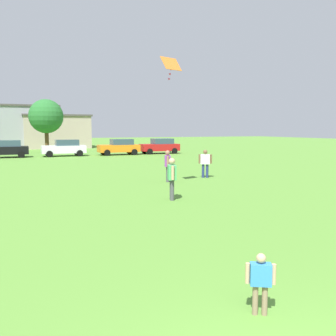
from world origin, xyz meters
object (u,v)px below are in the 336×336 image
adult_bystander (172,175)px  parked_car_white_1 (64,148)px  bystander_midfield (168,163)px  bystander_near_trees (205,161)px  parked_car_red_3 (160,146)px  parked_car_black_0 (5,149)px  parked_car_orange_2 (119,147)px  child_kite_flyer (261,279)px  tree_far_right (46,116)px  kite (171,65)px

adult_bystander → parked_car_white_1: size_ratio=0.39×
bystander_midfield → parked_car_white_1: size_ratio=0.39×
bystander_near_trees → parked_car_red_3: parked_car_red_3 is taller
parked_car_black_0 → parked_car_orange_2: bearing=177.2°
parked_car_red_3 → parked_car_white_1: bearing=-0.5°
adult_bystander → parked_car_black_0: bearing=30.9°
parked_car_black_0 → parked_car_orange_2: (11.14, -0.54, 0.00)m
bystander_midfield → parked_car_red_3: (7.85, 21.00, -0.13)m
child_kite_flyer → bystander_midfield: 14.37m
parked_car_red_3 → tree_far_right: tree_far_right is taller
bystander_midfield → parked_car_black_0: bearing=41.3°
parked_car_white_1 → tree_far_right: size_ratio=0.69×
parked_car_red_3 → bystander_midfield: bearing=69.5°
bystander_midfield → parked_car_orange_2: bearing=12.0°
kite → parked_car_orange_2: size_ratio=0.25×
kite → bystander_midfield: bearing=71.4°
adult_bystander → bystander_midfield: bystander_midfield is taller
parked_car_black_0 → tree_far_right: size_ratio=0.69×
child_kite_flyer → bystander_near_trees: size_ratio=0.60×
parked_car_white_1 → parked_car_orange_2: (5.64, -0.36, 0.00)m
parked_car_red_3 → tree_far_right: size_ratio=0.69×
parked_car_white_1 → parked_car_red_3: size_ratio=1.00×
kite → parked_car_red_3: size_ratio=0.25×
bystander_midfield → tree_far_right: bearing=27.7°
kite → parked_car_white_1: 23.64m
parked_car_orange_2 → parked_car_red_3: same height
child_kite_flyer → bystander_midfield: bystander_midfield is taller
parked_car_white_1 → adult_bystander: bearing=91.6°
parked_car_white_1 → parked_car_red_3: bearing=179.5°
bystander_near_trees → parked_car_black_0: 23.15m
adult_bystander → parked_car_white_1: bearing=19.0°
child_kite_flyer → adult_bystander: adult_bystander is taller
child_kite_flyer → bystander_near_trees: bearing=93.7°
parked_car_white_1 → parked_car_black_0: bearing=-1.9°
kite → parked_car_black_0: 24.86m
bystander_near_trees → parked_car_black_0: parked_car_black_0 is taller
tree_far_right → parked_car_orange_2: bearing=-49.3°
bystander_midfield → parked_car_white_1: parked_car_white_1 is taller
bystander_near_trees → parked_car_red_3: size_ratio=0.37×
bystander_near_trees → parked_car_white_1: size_ratio=0.37×
adult_bystander → child_kite_flyer: bearing=-177.7°
bystander_near_trees → parked_car_black_0: size_ratio=0.37×
bystander_midfield → parked_car_orange_2: (3.10, 20.73, -0.13)m
bystander_midfield → parked_car_red_3: 22.42m
child_kite_flyer → parked_car_red_3: size_ratio=0.22×
parked_car_black_0 → parked_car_red_3: bearing=179.0°
adult_bystander → bystander_near_trees: bearing=-21.6°
child_kite_flyer → tree_far_right: tree_far_right is taller
parked_car_black_0 → parked_car_orange_2: size_ratio=1.00×
bystander_near_trees → kite: bearing=69.8°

